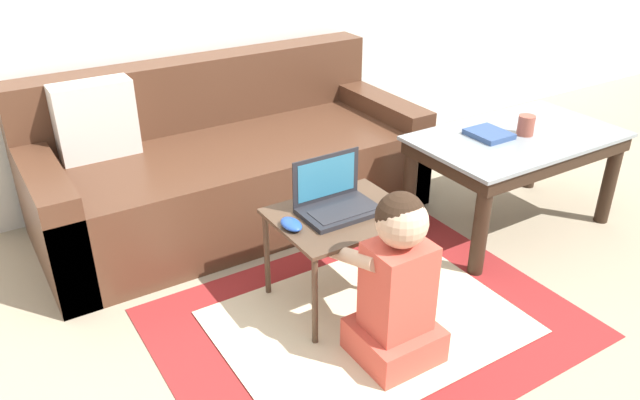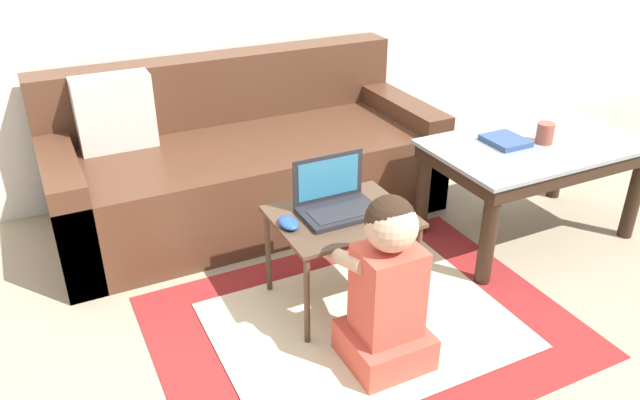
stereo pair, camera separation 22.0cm
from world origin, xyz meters
The scene contains 10 objects.
ground_plane centered at (0.00, 0.00, 0.00)m, with size 16.00×16.00×0.00m, color gray.
area_rug centered at (0.14, 0.01, 0.00)m, with size 1.62×1.22×0.01m.
couch centered at (0.06, 1.16, 0.28)m, with size 1.95×0.86×0.79m.
coffee_table centered at (1.23, 0.30, 0.42)m, with size 1.02×0.60×0.50m.
laptop_desk centered at (0.14, 0.22, 0.37)m, with size 0.54×0.43×0.41m.
laptop centered at (0.14, 0.25, 0.45)m, with size 0.31×0.21×0.22m.
computer_mouse centered at (-0.08, 0.23, 0.43)m, with size 0.07×0.11×0.03m.
person_seated centered at (0.11, -0.18, 0.32)m, with size 0.29×0.42×0.69m.
cup_on_table centered at (1.26, 0.28, 0.55)m, with size 0.08×0.08×0.10m.
book_on_table centered at (1.09, 0.36, 0.51)m, with size 0.17×0.19×0.03m.
Camera 2 is at (-0.90, -1.69, 1.62)m, focal length 35.00 mm.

